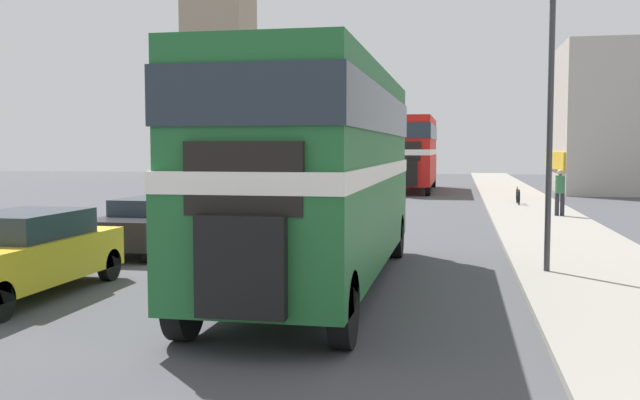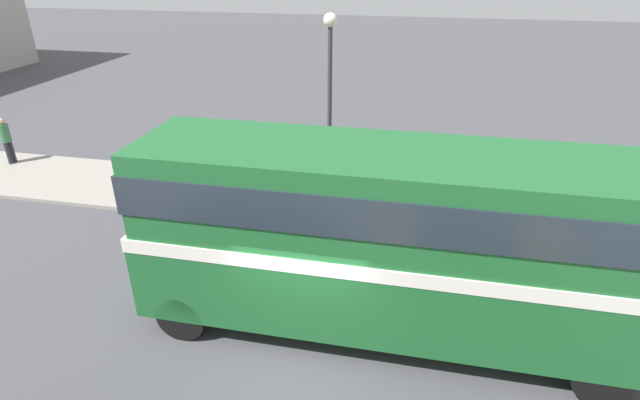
# 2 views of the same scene
# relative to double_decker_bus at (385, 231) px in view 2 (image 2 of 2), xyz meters

# --- Properties ---
(ground_plane) EXTENTS (120.00, 120.00, 0.00)m
(ground_plane) POSITION_rel_double_decker_bus_xyz_m (-1.24, 1.45, -2.43)
(ground_plane) COLOR #47474C
(sidewalk_right) EXTENTS (3.50, 120.00, 0.12)m
(sidewalk_right) POSITION_rel_double_decker_bus_xyz_m (5.51, 1.45, -2.37)
(sidewalk_right) COLOR gray
(sidewalk_right) RESTS_ON ground_plane
(double_decker_bus) EXTENTS (2.55, 10.08, 4.08)m
(double_decker_bus) POSITION_rel_double_decker_bus_xyz_m (0.00, 0.00, 0.00)
(double_decker_bus) COLOR #1E602D
(double_decker_bus) RESTS_ON ground_plane
(pedestrian_walking) EXTENTS (0.35, 0.35, 1.74)m
(pedestrian_walking) POSITION_rel_double_decker_bus_xyz_m (6.31, 14.62, -1.33)
(pedestrian_walking) COLOR #282833
(pedestrian_walking) RESTS_ON sidewalk_right
(street_lamp) EXTENTS (0.36, 0.36, 5.86)m
(street_lamp) POSITION_rel_double_decker_bus_xyz_m (4.40, 1.96, 1.52)
(street_lamp) COLOR #38383D
(street_lamp) RESTS_ON sidewalk_right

